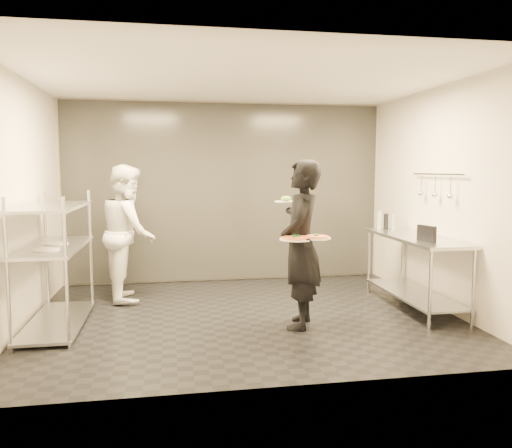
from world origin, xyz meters
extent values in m
cube|color=black|center=(0.00, 0.00, 0.00)|extent=(5.00, 4.00, 0.00)
cube|color=white|center=(0.00, 0.00, 2.80)|extent=(5.00, 4.00, 0.00)
cube|color=beige|center=(0.00, 2.00, 1.40)|extent=(5.00, 0.00, 2.80)
cube|color=beige|center=(0.00, -2.00, 1.40)|extent=(5.00, 0.00, 2.80)
cube|color=beige|center=(-2.50, 0.00, 1.40)|extent=(0.00, 4.00, 2.80)
cube|color=beige|center=(2.50, 0.00, 1.40)|extent=(0.00, 4.00, 2.80)
cube|color=white|center=(0.00, 1.97, 1.40)|extent=(4.90, 0.04, 2.74)
cylinder|color=#B6B9BD|center=(-2.42, -0.77, 0.75)|extent=(0.04, 0.04, 1.50)
cylinder|color=#B6B9BD|center=(-2.42, 0.77, 0.75)|extent=(0.04, 0.04, 1.50)
cylinder|color=#B6B9BD|center=(-1.88, -0.77, 0.75)|extent=(0.04, 0.04, 1.50)
cylinder|color=#B6B9BD|center=(-1.88, 0.77, 0.75)|extent=(0.04, 0.04, 1.50)
cube|color=#A9ADB3|center=(-2.15, 0.00, 0.05)|extent=(0.60, 1.60, 0.03)
cube|color=#A9ADB3|center=(-2.15, 0.00, 0.90)|extent=(0.60, 1.60, 0.03)
cube|color=#A9ADB3|center=(-2.15, 0.00, 1.35)|extent=(0.60, 1.60, 0.03)
cylinder|color=white|center=(-2.15, -0.35, 0.93)|extent=(0.26, 0.26, 0.01)
cylinder|color=white|center=(-2.15, 0.10, 0.93)|extent=(0.26, 0.26, 0.01)
cylinder|color=#B6B9BD|center=(1.92, -0.86, 0.45)|extent=(0.04, 0.04, 0.90)
cylinder|color=#B6B9BD|center=(1.92, 0.86, 0.45)|extent=(0.04, 0.04, 0.90)
cylinder|color=#B6B9BD|center=(2.44, -0.86, 0.45)|extent=(0.04, 0.04, 0.90)
cylinder|color=#B6B9BD|center=(2.44, 0.86, 0.45)|extent=(0.04, 0.04, 0.90)
cube|color=#A9ADB3|center=(2.18, 0.00, 0.18)|extent=(0.57, 1.71, 0.03)
cube|color=#A9ADB3|center=(2.18, 0.00, 0.90)|extent=(0.60, 1.80, 0.04)
cylinder|color=#B6B9BD|center=(2.44, 0.00, 1.70)|extent=(0.02, 1.20, 0.02)
cylinder|color=#B6B9BD|center=(2.42, -0.35, 1.57)|extent=(0.01, 0.01, 0.22)
sphere|color=#B6B9BD|center=(2.42, -0.35, 1.44)|extent=(0.07, 0.07, 0.07)
cylinder|color=#B6B9BD|center=(2.42, 0.00, 1.57)|extent=(0.01, 0.01, 0.22)
sphere|color=#B6B9BD|center=(2.42, 0.00, 1.44)|extent=(0.07, 0.07, 0.07)
cylinder|color=#B6B9BD|center=(2.42, 0.35, 1.57)|extent=(0.01, 0.01, 0.22)
sphere|color=#B6B9BD|center=(2.42, 0.35, 1.44)|extent=(0.07, 0.07, 0.07)
imported|color=black|center=(0.55, -0.50, 0.93)|extent=(0.65, 0.79, 1.87)
imported|color=white|center=(-1.43, 1.07, 0.91)|extent=(0.79, 0.96, 1.82)
cylinder|color=white|center=(0.44, -0.72, 1.02)|extent=(0.36, 0.36, 0.01)
cylinder|color=#CC8749|center=(0.44, -0.72, 1.04)|extent=(0.31, 0.31, 0.02)
cylinder|color=#A92C16|center=(0.44, -0.72, 1.05)|extent=(0.28, 0.28, 0.01)
sphere|color=#145A15|center=(0.44, -0.72, 1.05)|extent=(0.04, 0.04, 0.04)
cylinder|color=white|center=(0.66, -0.73, 1.03)|extent=(0.29, 0.29, 0.01)
cylinder|color=#CC8749|center=(0.66, -0.73, 1.04)|extent=(0.26, 0.26, 0.02)
cylinder|color=#A92C16|center=(0.66, -0.73, 1.05)|extent=(0.23, 0.23, 0.01)
sphere|color=#145A15|center=(0.66, -0.73, 1.06)|extent=(0.04, 0.04, 0.04)
cylinder|color=white|center=(0.46, -0.15, 1.39)|extent=(0.26, 0.26, 0.01)
ellipsoid|color=#336619|center=(0.46, -0.15, 1.42)|extent=(0.13, 0.13, 0.07)
cube|color=black|center=(2.06, -0.48, 1.02)|extent=(0.11, 0.27, 0.19)
cylinder|color=gray|center=(2.04, 0.80, 1.05)|extent=(0.07, 0.07, 0.26)
cylinder|color=gray|center=(2.25, 0.80, 1.02)|extent=(0.06, 0.06, 0.20)
cylinder|color=black|center=(2.14, 0.80, 1.03)|extent=(0.06, 0.06, 0.22)
camera|label=1|loc=(-0.87, -5.80, 1.76)|focal=35.00mm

